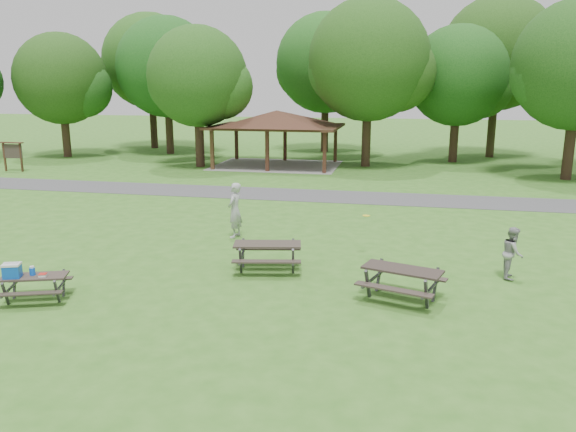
# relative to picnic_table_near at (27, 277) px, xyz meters

# --- Properties ---
(ground) EXTENTS (160.00, 160.00, 0.00)m
(ground) POSITION_rel_picnic_table_near_xyz_m (4.73, 1.43, -0.65)
(ground) COLOR #33691E
(ground) RESTS_ON ground
(asphalt_path) EXTENTS (120.00, 3.20, 0.02)m
(asphalt_path) POSITION_rel_picnic_table_near_xyz_m (4.73, 15.43, -0.64)
(asphalt_path) COLOR #424244
(asphalt_path) RESTS_ON ground
(pavilion) EXTENTS (8.60, 7.01, 3.76)m
(pavilion) POSITION_rel_picnic_table_near_xyz_m (0.73, 25.43, 2.41)
(pavilion) COLOR #3B2615
(pavilion) RESTS_ON ground
(notice_board) EXTENTS (1.60, 0.30, 1.88)m
(notice_board) POSITION_rel_picnic_table_near_xyz_m (-15.27, 19.43, 0.66)
(notice_board) COLOR #392114
(notice_board) RESTS_ON ground
(tree_row_b) EXTENTS (7.14, 6.80, 9.28)m
(tree_row_b) POSITION_rel_picnic_table_near_xyz_m (-16.19, 26.96, 5.02)
(tree_row_b) COLOR #301F15
(tree_row_b) RESTS_ON ground
(tree_row_c) EXTENTS (8.19, 7.80, 10.67)m
(tree_row_c) POSITION_rel_picnic_table_near_xyz_m (-9.17, 30.46, 5.89)
(tree_row_c) COLOR black
(tree_row_c) RESTS_ON ground
(tree_row_d) EXTENTS (6.93, 6.60, 9.27)m
(tree_row_d) POSITION_rel_picnic_table_near_xyz_m (-4.19, 23.96, 5.12)
(tree_row_d) COLOR black
(tree_row_d) RESTS_ON ground
(tree_row_e) EXTENTS (8.40, 8.00, 11.02)m
(tree_row_e) POSITION_rel_picnic_table_near_xyz_m (6.83, 26.46, 6.13)
(tree_row_e) COLOR black
(tree_row_e) RESTS_ON ground
(tree_row_f) EXTENTS (7.35, 7.00, 9.55)m
(tree_row_f) POSITION_rel_picnic_table_near_xyz_m (12.82, 29.96, 5.19)
(tree_row_f) COLOR black
(tree_row_f) RESTS_ON ground
(tree_deep_a) EXTENTS (8.40, 8.00, 11.38)m
(tree_deep_a) POSITION_rel_picnic_table_near_xyz_m (-12.17, 33.96, 6.48)
(tree_deep_a) COLOR black
(tree_deep_a) RESTS_ON ground
(tree_deep_b) EXTENTS (8.40, 8.00, 11.13)m
(tree_deep_b) POSITION_rel_picnic_table_near_xyz_m (2.83, 34.46, 6.24)
(tree_deep_b) COLOR black
(tree_deep_b) RESTS_ON ground
(tree_deep_c) EXTENTS (8.82, 8.40, 11.90)m
(tree_deep_c) POSITION_rel_picnic_table_near_xyz_m (15.83, 33.46, 6.80)
(tree_deep_c) COLOR #322416
(tree_deep_c) RESTS_ON ground
(picnic_table_near) EXTENTS (1.97, 1.77, 1.13)m
(picnic_table_near) POSITION_rel_picnic_table_near_xyz_m (0.00, 0.00, 0.00)
(picnic_table_near) COLOR #312823
(picnic_table_near) RESTS_ON ground
(picnic_table_middle) EXTENTS (2.28, 1.97, 0.87)m
(picnic_table_middle) POSITION_rel_picnic_table_near_xyz_m (5.46, 3.70, -0.00)
(picnic_table_middle) COLOR #2E2721
(picnic_table_middle) RESTS_ON ground
(picnic_table_far) EXTENTS (2.41, 2.15, 0.88)m
(picnic_table_far) POSITION_rel_picnic_table_near_xyz_m (9.46, 2.13, -0.00)
(picnic_table_far) COLOR black
(picnic_table_far) RESTS_ON ground
(frisbee_in_flight) EXTENTS (0.31, 0.31, 0.02)m
(frisbee_in_flight) POSITION_rel_picnic_table_near_xyz_m (8.25, 5.72, 0.72)
(frisbee_in_flight) COLOR yellow
(frisbee_in_flight) RESTS_ON ground
(frisbee_thrower) EXTENTS (0.58, 0.80, 2.02)m
(frisbee_thrower) POSITION_rel_picnic_table_near_xyz_m (3.39, 7.12, 0.36)
(frisbee_thrower) COLOR #A6A6A9
(frisbee_thrower) RESTS_ON ground
(frisbee_catcher) EXTENTS (0.67, 0.81, 1.52)m
(frisbee_catcher) POSITION_rel_picnic_table_near_xyz_m (12.56, 4.48, 0.11)
(frisbee_catcher) COLOR gray
(frisbee_catcher) RESTS_ON ground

